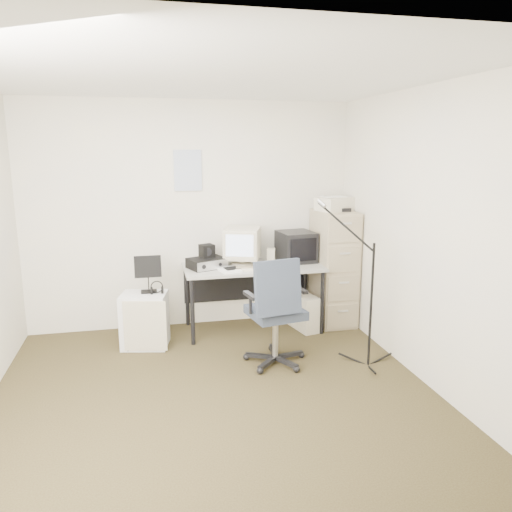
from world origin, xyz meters
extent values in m
cube|color=#302715|center=(0.00, 0.00, -0.01)|extent=(3.60, 3.60, 0.01)
cube|color=white|center=(0.00, 0.00, 2.50)|extent=(3.60, 3.60, 0.01)
cube|color=beige|center=(0.00, 1.80, 1.25)|extent=(3.60, 0.02, 2.50)
cube|color=beige|center=(0.00, -1.80, 1.25)|extent=(3.60, 0.02, 2.50)
cube|color=beige|center=(1.80, 0.00, 1.25)|extent=(0.02, 3.60, 2.50)
cube|color=white|center=(-0.02, 1.79, 1.75)|extent=(0.30, 0.02, 0.44)
cube|color=tan|center=(1.58, 1.48, 0.65)|extent=(0.40, 0.60, 1.30)
cube|color=beige|center=(1.58, 1.51, 1.38)|extent=(0.46, 0.40, 0.15)
cube|color=gray|center=(0.63, 1.45, 0.36)|extent=(1.50, 0.70, 0.73)
cube|color=beige|center=(0.53, 1.54, 0.93)|extent=(0.48, 0.49, 0.41)
cube|color=black|center=(1.15, 1.56, 0.90)|extent=(0.42, 0.43, 0.34)
cube|color=#C1B89A|center=(0.86, 1.54, 0.81)|extent=(0.11, 0.11, 0.16)
cube|color=beige|center=(0.62, 1.28, 0.74)|extent=(0.46, 0.21, 0.02)
cube|color=black|center=(0.95, 1.32, 0.75)|extent=(0.09, 0.13, 0.04)
cube|color=black|center=(0.12, 1.46, 0.78)|extent=(0.45, 0.39, 0.11)
cube|color=black|center=(0.13, 1.51, 0.91)|extent=(0.17, 0.17, 0.14)
cube|color=white|center=(0.34, 1.30, 0.74)|extent=(0.25, 0.31, 0.02)
cube|color=beige|center=(1.19, 1.34, 0.20)|extent=(0.27, 0.45, 0.39)
cube|color=#313B51|center=(0.64, 0.53, 0.52)|extent=(0.70, 0.70, 1.04)
cube|color=silver|center=(-0.55, 1.23, 0.28)|extent=(0.51, 0.44, 0.55)
cube|color=black|center=(-0.49, 1.28, 0.75)|extent=(0.30, 0.22, 0.39)
torus|color=black|center=(-0.42, 1.20, 0.60)|extent=(0.16, 0.16, 0.02)
cylinder|color=black|center=(1.48, 0.29, 0.76)|extent=(0.03, 0.03, 1.52)
camera|label=1|loc=(-0.51, -3.72, 2.00)|focal=35.00mm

